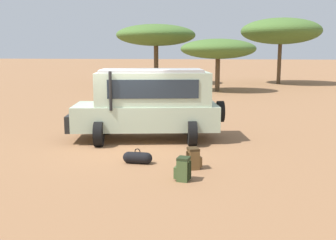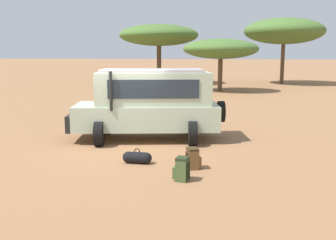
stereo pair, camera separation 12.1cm
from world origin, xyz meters
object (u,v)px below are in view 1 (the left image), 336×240
backpack_beside_front_wheel (194,159)px  acacia_tree_far_left (156,35)px  safari_vehicle (149,103)px  duffel_bag_low_black_case (138,158)px  backpack_cluster_center (183,169)px  acacia_tree_left_mid (218,49)px  acacia_tree_centre_back (281,31)px

backpack_beside_front_wheel → acacia_tree_far_left: size_ratio=0.07×
safari_vehicle → duffel_bag_low_black_case: bearing=-83.8°
backpack_cluster_center → acacia_tree_left_mid: (-0.18, 21.97, 2.97)m
safari_vehicle → backpack_beside_front_wheel: safari_vehicle is taller
acacia_tree_left_mid → acacia_tree_centre_back: 10.20m
backpack_cluster_center → acacia_tree_far_left: acacia_tree_far_left is taller
acacia_tree_far_left → acacia_tree_centre_back: size_ratio=1.07×
backpack_beside_front_wheel → acacia_tree_centre_back: size_ratio=0.07×
acacia_tree_left_mid → acacia_tree_far_left: bearing=132.9°
acacia_tree_far_left → acacia_tree_centre_back: acacia_tree_centre_back is taller
duffel_bag_low_black_case → acacia_tree_centre_back: 30.29m
acacia_tree_left_mid → duffel_bag_low_black_case: bearing=-93.4°
backpack_beside_front_wheel → acacia_tree_far_left: bearing=103.3°
backpack_cluster_center → acacia_tree_centre_back: (5.32, 30.38, 4.68)m
duffel_bag_low_black_case → acacia_tree_left_mid: bearing=86.6°
safari_vehicle → backpack_cluster_center: safari_vehicle is taller
backpack_beside_front_wheel → acacia_tree_centre_back: bearing=80.0°
acacia_tree_centre_back → duffel_bag_low_black_case: bearing=-103.0°
duffel_bag_low_black_case → backpack_cluster_center: bearing=-41.3°
duffel_bag_low_black_case → backpack_beside_front_wheel: bearing=-8.7°
safari_vehicle → acacia_tree_far_left: 25.03m
acacia_tree_centre_back → safari_vehicle: bearing=-105.1°
safari_vehicle → acacia_tree_left_mid: 17.88m
backpack_beside_front_wheel → backpack_cluster_center: size_ratio=0.97×
acacia_tree_far_left → safari_vehicle: bearing=-79.2°
duffel_bag_low_black_case → acacia_tree_far_left: bearing=100.3°
backpack_beside_front_wheel → duffel_bag_low_black_case: 1.59m
backpack_cluster_center → safari_vehicle: bearing=112.3°
duffel_bag_low_black_case → acacia_tree_far_left: size_ratio=0.10×
safari_vehicle → acacia_tree_left_mid: (1.57, 17.70, 1.96)m
duffel_bag_low_black_case → acacia_tree_left_mid: acacia_tree_left_mid is taller
acacia_tree_far_left → acacia_tree_left_mid: bearing=-47.1°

